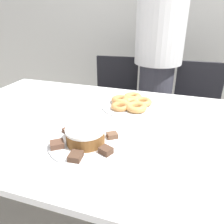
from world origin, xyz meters
TOP-DOWN VIEW (x-y plane):
  - ground_plane at (0.00, 0.00)m, footprint 12.00×12.00m
  - wall_back at (0.00, 1.65)m, footprint 8.00×0.05m
  - table at (0.00, 0.00)m, footprint 1.91×1.10m
  - person_standing at (0.13, 0.92)m, footprint 0.39×0.39m
  - office_chair_left at (-0.25, 0.89)m, footprint 0.48×0.48m
  - office_chair_right at (0.49, 0.89)m, footprint 0.45×0.45m
  - plate_cake at (-0.04, -0.21)m, footprint 0.32×0.32m
  - plate_donuts at (0.06, 0.25)m, footprint 0.35×0.35m
  - frosted_cake at (-0.04, -0.21)m, footprint 0.17×0.17m
  - lamington_0 at (-0.15, -0.16)m, footprint 0.06×0.06m
  - lamington_1 at (-0.14, -0.28)m, footprint 0.08×0.07m
  - lamington_2 at (-0.03, -0.33)m, footprint 0.05×0.06m
  - lamington_3 at (0.07, -0.26)m, footprint 0.06×0.06m
  - lamington_4 at (0.06, -0.14)m, footprint 0.06×0.06m
  - lamington_5 at (-0.05, -0.09)m, footprint 0.06×0.06m
  - donut_0 at (0.06, 0.25)m, footprint 0.10×0.10m
  - donut_1 at (0.10, 0.19)m, footprint 0.12×0.12m
  - donut_2 at (0.12, 0.28)m, footprint 0.12×0.12m
  - donut_3 at (0.05, 0.33)m, footprint 0.12×0.12m
  - donut_4 at (-0.02, 0.26)m, footprint 0.11×0.11m
  - donut_5 at (0.01, 0.18)m, footprint 0.11×0.11m

SIDE VIEW (x-z plane):
  - ground_plane at x=0.00m, z-range 0.00..0.00m
  - office_chair_left at x=-0.25m, z-range -0.03..0.84m
  - office_chair_right at x=0.49m, z-range -0.03..0.84m
  - table at x=0.00m, z-range 0.30..1.03m
  - plate_cake at x=-0.04m, z-range 0.73..0.74m
  - plate_donuts at x=0.06m, z-range 0.73..0.74m
  - lamington_0 at x=-0.15m, z-range 0.74..0.76m
  - lamington_5 at x=-0.05m, z-range 0.74..0.76m
  - lamington_4 at x=0.06m, z-range 0.74..0.76m
  - lamington_2 at x=-0.03m, z-range 0.74..0.76m
  - lamington_1 at x=-0.14m, z-range 0.74..0.76m
  - lamington_3 at x=0.07m, z-range 0.74..0.76m
  - donut_5 at x=0.01m, z-range 0.74..0.77m
  - donut_0 at x=0.06m, z-range 0.74..0.77m
  - donut_2 at x=0.12m, z-range 0.74..0.77m
  - donut_1 at x=0.10m, z-range 0.74..0.77m
  - donut_4 at x=-0.02m, z-range 0.74..0.78m
  - donut_3 at x=0.05m, z-range 0.74..0.78m
  - frosted_cake at x=-0.04m, z-range 0.74..0.81m
  - person_standing at x=0.13m, z-range 0.04..1.75m
  - wall_back at x=0.00m, z-range 0.00..2.60m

